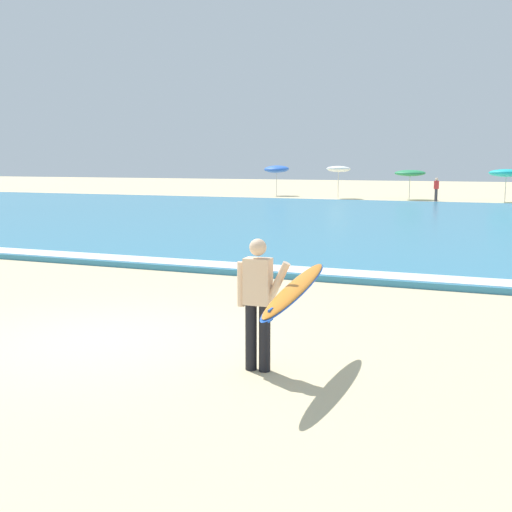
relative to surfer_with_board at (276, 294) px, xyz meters
name	(u,v)px	position (x,y,z in m)	size (l,w,h in m)	color
ground_plane	(104,339)	(-2.98, 0.51, -1.03)	(160.00, 160.00, 0.00)	beige
sea	(364,221)	(-2.98, 20.14, -0.96)	(120.00, 28.00, 0.14)	teal
surf_foam	(253,267)	(-2.98, 6.74, -0.88)	(120.00, 0.89, 0.01)	white
surfer_with_board	(276,294)	(0.00, 0.00, 0.00)	(0.96, 2.59, 1.73)	black
beach_umbrella_0	(277,169)	(-13.96, 39.59, 1.03)	(1.95, 1.98, 2.41)	beige
beach_umbrella_1	(339,169)	(-8.53, 37.71, 1.09)	(1.76, 1.78, 2.38)	beige
beach_umbrella_2	(410,173)	(-3.48, 38.10, 0.82)	(2.14, 2.15, 2.10)	beige
beach_umbrella_3	(506,173)	(2.82, 37.40, 0.89)	(2.22, 2.23, 2.21)	beige
beachgoer_near_row_left	(436,189)	(-1.51, 36.63, -0.19)	(0.32, 0.20, 1.58)	#383842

